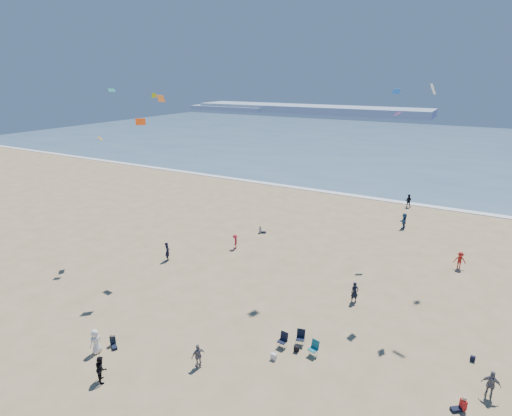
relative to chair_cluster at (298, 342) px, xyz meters
The scene contains 11 objects.
ocean 85.26m from the chair_cluster, 92.71° to the left, with size 220.00×100.00×0.06m, color #476B84.
surf_line 35.40m from the chair_cluster, 96.54° to the left, with size 220.00×1.20×0.08m, color white.
headland_far 172.50m from the chair_cluster, 111.79° to the left, with size 110.00×20.00×3.20m, color #7A8EA8.
headland_near 186.82m from the chair_cluster, 123.84° to the left, with size 40.00×14.00×2.00m, color #7A8EA8.
standing_flyers 7.68m from the chair_cluster, 75.69° to the left, with size 33.47×44.34×1.79m.
seated_group 3.05m from the chair_cluster, 161.95° to the right, with size 21.80×24.65×0.84m.
chair_cluster is the anchor object (origin of this frame).
white_tote 1.88m from the chair_cluster, 119.95° to the right, with size 0.35×0.20×0.40m, color silver.
black_backpack 0.41m from the chair_cluster, 91.08° to the right, with size 0.30×0.22×0.38m, color black.
navy_bag 10.52m from the chair_cluster, 23.00° to the left, with size 0.28×0.18×0.34m, color black.
kites_aloft 15.79m from the chair_cluster, 27.54° to the left, with size 43.37×40.47×23.57m.
Camera 1 is at (11.95, -9.93, 16.43)m, focal length 28.00 mm.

